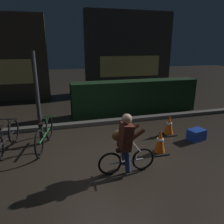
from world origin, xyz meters
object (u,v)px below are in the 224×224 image
Objects in this scene: blue_crate at (196,135)px; traffic_cone_near at (160,142)px; parked_bike_center_left at (45,135)px; traffic_cone_far at (169,125)px; cyclist at (126,143)px; parked_bike_left_mid at (6,139)px; street_post at (38,100)px.

traffic_cone_near is at bearing -163.07° from blue_crate.
parked_bike_center_left reaches higher than traffic_cone_far.
traffic_cone_far is 0.48× the size of cyclist.
blue_crate is (1.31, 0.40, -0.14)m from traffic_cone_near.
traffic_cone_far is at bearing -80.04° from parked_bike_left_mid.
traffic_cone_near is 1.21m from traffic_cone_far.
cyclist is at bearing -153.47° from traffic_cone_near.
cyclist is (2.47, -1.55, 0.28)m from parked_bike_left_mid.
parked_bike_center_left reaches higher than traffic_cone_near.
traffic_cone_near is 0.48× the size of cyclist.
street_post is at bearing 133.09° from cyclist.
traffic_cone_far is 2.37m from cyclist.
street_post is 1.18m from parked_bike_left_mid.
street_post is 0.88m from parked_bike_center_left.
parked_bike_center_left is (0.88, 0.02, -0.01)m from parked_bike_left_mid.
parked_bike_left_mid is 3.68m from traffic_cone_near.
parked_bike_left_mid reaches higher than traffic_cone_far.
traffic_cone_near is at bearing 26.91° from cyclist.
parked_bike_center_left is at bearing 135.76° from cyclist.
cyclist is (-1.06, -0.53, 0.34)m from traffic_cone_near.
parked_bike_center_left is at bearing 158.52° from traffic_cone_near.
traffic_cone_near is at bearing -129.81° from traffic_cone_far.
traffic_cone_near is (2.65, -1.04, -0.05)m from parked_bike_center_left.
traffic_cone_far is at bearing 38.90° from cyclist.
street_post is 5.34× the size of blue_crate.
traffic_cone_far is at bearing 135.22° from blue_crate.
street_post reaches higher than parked_bike_left_mid.
street_post is 1.45× the size of parked_bike_left_mid.
street_post reaches higher than traffic_cone_far.
cyclist is at bearing -141.48° from traffic_cone_far.
parked_bike_center_left is 1.28× the size of cyclist.
blue_crate is at bearing -86.16° from parked_bike_left_mid.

